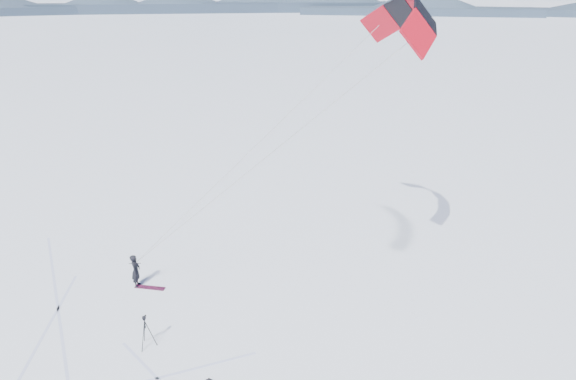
# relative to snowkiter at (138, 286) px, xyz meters

# --- Properties ---
(ground) EXTENTS (1800.00, 1800.00, 0.00)m
(ground) POSITION_rel_snowkiter_xyz_m (0.52, -4.02, 0.00)
(ground) COLOR white
(horizon_hills) EXTENTS (704.00, 705.94, 8.00)m
(horizon_hills) POSITION_rel_snowkiter_xyz_m (0.52, -4.02, 2.98)
(horizon_hills) COLOR #1F2D3C
(horizon_hills) RESTS_ON ground
(snow_tracks) EXTENTS (13.93, 9.84, 0.01)m
(snow_tracks) POSITION_rel_snowkiter_xyz_m (-1.46, -3.93, 0.00)
(snow_tracks) COLOR #A9B3DC
(snow_tracks) RESTS_ON ground
(snowkiter) EXTENTS (0.52, 0.68, 1.65)m
(snowkiter) POSITION_rel_snowkiter_xyz_m (0.00, 0.00, 0.00)
(snowkiter) COLOR black
(snowkiter) RESTS_ON ground
(snowboard) EXTENTS (1.45, 0.28, 0.04)m
(snowboard) POSITION_rel_snowkiter_xyz_m (0.65, -0.08, 0.02)
(snowboard) COLOR #6C1A44
(snowboard) RESTS_ON ground
(tripod) EXTENTS (0.64, 0.63, 1.41)m
(tripod) POSITION_rel_snowkiter_xyz_m (2.27, -3.87, 0.91)
(tripod) COLOR black
(tripod) RESTS_ON ground
(power_kite) EXTENTS (12.91, 6.39, 11.62)m
(power_kite) POSITION_rel_snowkiter_xyz_m (11.51, 2.78, 11.85)
(power_kite) COLOR #B00C19
(power_kite) RESTS_ON ground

